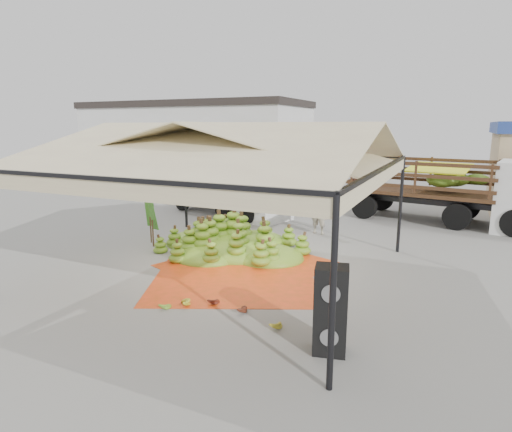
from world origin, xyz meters
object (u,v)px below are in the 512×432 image
at_px(banana_heap, 233,234).
at_px(speaker_stack, 331,310).
at_px(vendor, 319,211).
at_px(truck_left, 233,188).
at_px(truck_right, 456,184).

xyz_separation_m(banana_heap, speaker_stack, (4.46, -4.75, 0.23)).
relative_size(vendor, truck_left, 0.29).
bearing_deg(truck_left, banana_heap, -45.73).
distance_m(truck_left, truck_right, 9.27).
distance_m(banana_heap, vendor, 3.81).
bearing_deg(truck_left, vendor, -4.90).
bearing_deg(truck_right, speaker_stack, -89.33).
relative_size(banana_heap, truck_right, 0.66).
relative_size(truck_left, truck_right, 0.77).
bearing_deg(vendor, truck_left, -15.50).
bearing_deg(vendor, truck_right, -132.05).
height_order(banana_heap, truck_right, truck_right).
bearing_deg(speaker_stack, truck_left, 113.10).
relative_size(vendor, truck_right, 0.22).
bearing_deg(banana_heap, vendor, 61.50).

